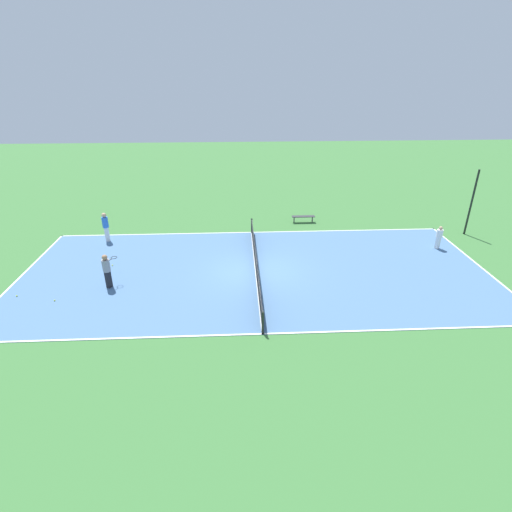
# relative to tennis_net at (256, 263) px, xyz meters

# --- Properties ---
(ground_plane) EXTENTS (80.00, 80.00, 0.00)m
(ground_plane) POSITION_rel_tennis_net_xyz_m (0.00, 0.00, -0.52)
(ground_plane) COLOR #3D7538
(court_surface) EXTENTS (10.98, 24.22, 0.02)m
(court_surface) POSITION_rel_tennis_net_xyz_m (0.00, 0.00, -0.51)
(court_surface) COLOR #4C729E
(court_surface) RESTS_ON ground_plane
(tennis_net) EXTENTS (10.78, 0.10, 0.98)m
(tennis_net) POSITION_rel_tennis_net_xyz_m (0.00, 0.00, 0.00)
(tennis_net) COLOR black
(tennis_net) RESTS_ON court_surface
(bench) EXTENTS (0.36, 1.56, 0.45)m
(bench) POSITION_rel_tennis_net_xyz_m (-7.15, 3.62, -0.13)
(bench) COLOR #333338
(bench) RESTS_ON ground_plane
(player_baseline_gray) EXTENTS (0.99, 0.69, 1.73)m
(player_baseline_gray) POSITION_rel_tennis_net_xyz_m (1.30, -7.19, 0.50)
(player_baseline_gray) COLOR black
(player_baseline_gray) RESTS_ON court_surface
(player_near_white) EXTENTS (0.51, 0.51, 1.37)m
(player_near_white) POSITION_rel_tennis_net_xyz_m (-2.38, 10.82, 0.27)
(player_near_white) COLOR white
(player_near_white) RESTS_ON court_surface
(player_near_blue) EXTENTS (0.44, 0.44, 1.82)m
(player_near_blue) POSITION_rel_tennis_net_xyz_m (-4.44, -8.88, 0.56)
(player_near_blue) COLOR white
(player_near_blue) RESTS_ON court_surface
(tennis_ball_left_sideline) EXTENTS (0.07, 0.07, 0.07)m
(tennis_ball_left_sideline) POSITION_rel_tennis_net_xyz_m (-1.02, -7.70, -0.46)
(tennis_ball_left_sideline) COLOR #CCE033
(tennis_ball_left_sideline) RESTS_ON court_surface
(tennis_ball_far_baseline) EXTENTS (0.07, 0.07, 0.07)m
(tennis_ball_far_baseline) POSITION_rel_tennis_net_xyz_m (1.98, -11.29, -0.46)
(tennis_ball_far_baseline) COLOR #CCE033
(tennis_ball_far_baseline) RESTS_ON court_surface
(tennis_ball_midcourt) EXTENTS (0.07, 0.07, 0.07)m
(tennis_ball_midcourt) POSITION_rel_tennis_net_xyz_m (2.48, -9.36, -0.46)
(tennis_ball_midcourt) COLOR #CCE033
(tennis_ball_midcourt) RESTS_ON court_surface
(fence_post_back_left) EXTENTS (0.12, 0.12, 4.16)m
(fence_post_back_left) POSITION_rel_tennis_net_xyz_m (-4.51, 13.62, 1.56)
(fence_post_back_left) COLOR black
(fence_post_back_left) RESTS_ON ground_plane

